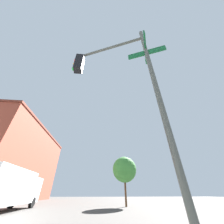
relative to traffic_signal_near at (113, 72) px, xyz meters
name	(u,v)px	position (x,y,z in m)	size (l,w,h in m)	color
traffic_signal_near	(113,72)	(0.00, 0.00, 0.00)	(1.48, 2.93, 6.18)	#474C47
building_brick	(2,161)	(27.15, 21.51, 2.74)	(25.17, 15.65, 14.21)	brown
delivery_truck	(10,187)	(11.69, 8.56, -2.56)	(8.78, 2.69, 3.26)	silver
street_tree	(124,169)	(15.67, -3.01, -0.30)	(3.21, 3.21, 5.69)	#4C331E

